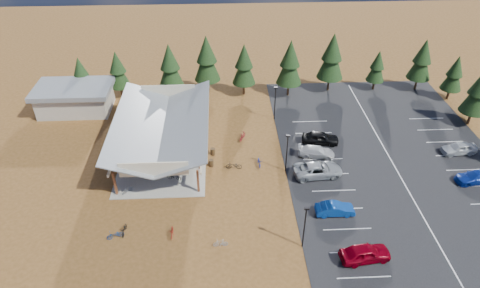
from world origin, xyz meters
TOP-DOWN VIEW (x-y plane):
  - ground at (0.00, 0.00)m, footprint 140.00×140.00m
  - asphalt_lot at (18.50, 3.00)m, footprint 27.00×44.00m
  - concrete_pad at (-10.00, 7.00)m, footprint 10.60×18.60m
  - bike_pavilion at (-10.00, 7.00)m, footprint 11.65×19.40m
  - outbuilding at (-24.00, 18.00)m, footprint 11.00×7.00m
  - lamp_post_0 at (5.00, -10.00)m, footprint 0.50×0.25m
  - lamp_post_1 at (5.00, 2.00)m, footprint 0.50×0.25m
  - lamp_post_2 at (5.00, 14.00)m, footprint 0.50×0.25m
  - trash_bin_0 at (-4.00, 3.37)m, footprint 0.60×0.60m
  - trash_bin_1 at (-3.81, 5.77)m, footprint 0.60×0.60m
  - pine_0 at (-23.70, 21.91)m, footprint 2.89×2.89m
  - pine_1 at (-18.13, 22.01)m, footprint 3.21×3.21m
  - pine_2 at (-10.08, 21.14)m, footprint 3.79×3.79m
  - pine_3 at (-4.61, 22.76)m, footprint 4.04×4.04m
  - pine_4 at (1.06, 21.79)m, footprint 3.58×3.58m
  - pine_5 at (7.97, 21.06)m, footprint 3.90×3.90m
  - pine_6 at (14.65, 22.46)m, footprint 4.10×4.10m
  - pine_7 at (22.06, 22.44)m, footprint 2.84×2.84m
  - pine_8 at (28.81, 22.06)m, footprint 3.64×3.64m
  - pine_12 at (32.26, 11.33)m, footprint 3.67×3.67m
  - pine_13 at (32.60, 18.66)m, footprint 3.08×3.08m
  - bike_0 at (-11.73, 1.66)m, footprint 1.92×0.71m
  - bike_1 at (-13.65, 3.31)m, footprint 1.73×0.86m
  - bike_2 at (-11.42, 8.42)m, footprint 1.78×0.89m
  - bike_3 at (-12.68, 13.70)m, footprint 1.67×0.57m
  - bike_4 at (-8.31, 0.78)m, footprint 1.79×1.02m
  - bike_5 at (-7.31, 4.58)m, footprint 1.54×0.85m
  - bike_6 at (-7.12, 8.34)m, footprint 1.59×0.70m
  - bike_7 at (-6.62, 13.44)m, footprint 1.75×0.97m
  - bike_8 at (-12.72, -7.35)m, footprint 0.67×1.78m
  - bike_9 at (-13.40, -1.23)m, footprint 1.34×1.37m
  - bike_10 at (-13.50, -8.01)m, footprint 1.81×1.19m
  - bike_11 at (-7.86, -7.96)m, footprint 0.47×1.62m
  - bike_13 at (-3.01, -9.62)m, footprint 1.50×0.48m
  - bike_14 at (1.91, 3.25)m, footprint 0.72×1.84m
  - bike_15 at (0.16, 8.97)m, footprint 1.24×1.88m
  - bike_16 at (-1.23, 2.64)m, footprint 1.97×0.83m
  - car_0 at (10.59, -11.90)m, footprint 5.08×2.59m
  - car_1 at (9.18, -5.71)m, footprint 4.18×1.47m
  - car_2 at (8.66, 0.88)m, footprint 6.06×3.20m
  - car_3 at (9.25, 4.73)m, footprint 4.83×2.61m
  - car_4 at (10.34, 7.58)m, footprint 5.00×2.54m
  - car_7 at (26.76, -1.23)m, footprint 4.83×2.31m
  - car_8 at (27.49, 4.45)m, footprint 4.55×2.09m

SIDE VIEW (x-z plane):
  - ground at x=0.00m, z-range 0.00..0.00m
  - asphalt_lot at x=18.50m, z-range 0.00..0.04m
  - concrete_pad at x=-10.00m, z-range 0.00..0.10m
  - bike_13 at x=-3.01m, z-range 0.00..0.89m
  - bike_10 at x=-13.50m, z-range 0.00..0.90m
  - bike_9 at x=-13.40m, z-range 0.00..0.90m
  - trash_bin_0 at x=-4.00m, z-range 0.00..0.90m
  - trash_bin_1 at x=-3.81m, z-range 0.00..0.90m
  - bike_8 at x=-12.72m, z-range 0.00..0.92m
  - bike_14 at x=1.91m, z-range 0.00..0.95m
  - bike_11 at x=-7.86m, z-range 0.00..0.97m
  - bike_16 at x=-1.23m, z-range 0.00..1.01m
  - bike_6 at x=-7.12m, z-range 0.10..0.91m
  - bike_4 at x=-8.31m, z-range 0.10..0.99m
  - bike_5 at x=-7.31m, z-range 0.10..0.99m
  - bike_2 at x=-11.42m, z-range 0.10..0.99m
  - bike_15 at x=0.16m, z-range 0.00..1.10m
  - bike_3 at x=-12.68m, z-range 0.10..1.08m
  - bike_0 at x=-11.73m, z-range 0.10..1.10m
  - bike_1 at x=-13.65m, z-range 0.10..1.10m
  - bike_7 at x=-6.62m, z-range 0.10..1.12m
  - car_3 at x=9.25m, z-range 0.04..1.37m
  - car_7 at x=26.76m, z-range 0.04..1.40m
  - car_1 at x=9.18m, z-range 0.04..1.41m
  - car_8 at x=27.49m, z-range 0.04..1.55m
  - car_2 at x=8.66m, z-range 0.04..1.67m
  - car_4 at x=10.34m, z-range 0.04..1.67m
  - car_0 at x=10.59m, z-range 0.04..1.69m
  - outbuilding at x=-24.00m, z-range 0.08..3.98m
  - lamp_post_0 at x=5.00m, z-range 0.41..5.55m
  - lamp_post_1 at x=5.00m, z-range 0.41..5.55m
  - lamp_post_2 at x=5.00m, z-range 0.41..5.55m
  - bike_pavilion at x=-10.00m, z-range 1.34..6.31m
  - pine_7 at x=22.06m, z-range 0.73..7.34m
  - pine_0 at x=-23.70m, z-range 0.74..7.47m
  - pine_13 at x=32.60m, z-range 0.79..7.96m
  - pine_1 at x=-18.13m, z-range 0.82..8.30m
  - pine_4 at x=1.06m, z-range 0.92..9.27m
  - pine_8 at x=28.81m, z-range 0.94..9.42m
  - pine_12 at x=32.26m, z-range 0.95..9.49m
  - pine_2 at x=-10.08m, z-range 0.98..9.82m
  - pine_5 at x=7.97m, z-range 1.01..10.10m
  - pine_3 at x=-4.61m, z-range 1.04..10.45m
  - pine_6 at x=14.65m, z-range 1.06..10.60m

